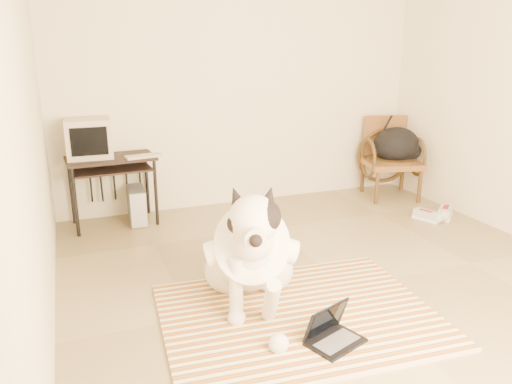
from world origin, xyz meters
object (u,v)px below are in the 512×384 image
computer_desk (111,167)px  crt_monitor (89,138)px  backpack (398,146)px  pc_tower (137,205)px  rattan_chair (390,157)px  laptop (332,333)px  dog (251,253)px

computer_desk → crt_monitor: bearing=155.0°
crt_monitor → backpack: size_ratio=0.73×
pc_tower → crt_monitor: bearing=165.7°
computer_desk → rattan_chair: 3.10m
computer_desk → backpack: (3.15, -0.20, 0.02)m
computer_desk → crt_monitor: 0.34m
computer_desk → pc_tower: 0.46m
computer_desk → backpack: 3.15m
computer_desk → pc_tower: (0.21, -0.02, -0.41)m
crt_monitor → laptop: bearing=-66.3°
laptop → backpack: 3.25m
computer_desk → crt_monitor: size_ratio=1.99×
dog → pc_tower: bearing=104.2°
laptop → computer_desk: size_ratio=0.46×
dog → crt_monitor: crt_monitor is taller
laptop → computer_desk: (-0.99, 2.57, 0.51)m
laptop → pc_tower: 2.67m
crt_monitor → rattan_chair: (3.27, -0.22, -0.41)m
crt_monitor → backpack: 3.35m
pc_tower → rattan_chair: rattan_chair is taller
rattan_chair → backpack: rattan_chair is taller
laptop → dog: bearing=114.7°
rattan_chair → backpack: bearing=-43.5°
dog → computer_desk: dog is taller
backpack → dog: bearing=-144.3°
pc_tower → computer_desk: bearing=175.6°
dog → backpack: dog is taller
pc_tower → backpack: size_ratio=0.67×
rattan_chair → backpack: (0.06, -0.05, 0.14)m
laptop → computer_desk: 2.80m
laptop → pc_tower: bearing=106.9°
dog → backpack: size_ratio=2.29×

